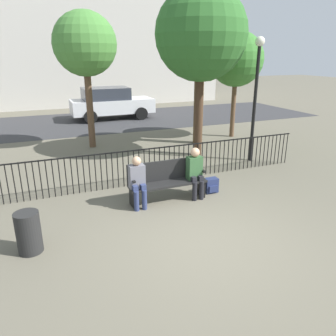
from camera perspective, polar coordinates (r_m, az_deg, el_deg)
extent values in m
plane|color=#605B4C|center=(6.16, 6.73, -12.37)|extent=(80.00, 80.00, 0.00)
cube|color=black|center=(7.47, 0.00, -2.72)|extent=(1.81, 0.45, 0.05)
cube|color=black|center=(7.55, -0.56, -0.38)|extent=(1.81, 0.05, 0.47)
cube|color=black|center=(7.31, -6.16, -5.27)|extent=(0.06, 0.38, 0.40)
cube|color=black|center=(7.89, 5.68, -3.36)|extent=(0.06, 0.38, 0.40)
cube|color=black|center=(7.13, -6.28, -1.98)|extent=(0.06, 0.38, 0.04)
cube|color=black|center=(7.73, 5.79, -0.27)|extent=(0.06, 0.38, 0.04)
cylinder|color=navy|center=(7.11, -5.51, -5.76)|extent=(0.11, 0.11, 0.45)
cylinder|color=navy|center=(7.15, -4.13, -5.54)|extent=(0.11, 0.11, 0.45)
cube|color=navy|center=(7.09, -5.82, -3.42)|extent=(0.11, 0.20, 0.12)
cube|color=navy|center=(7.13, -4.43, -3.22)|extent=(0.11, 0.20, 0.12)
cube|color=slate|center=(7.14, -5.46, -1.44)|extent=(0.34, 0.22, 0.51)
sphere|color=tan|center=(7.01, -5.51, 1.22)|extent=(0.20, 0.20, 0.20)
cylinder|color=black|center=(7.58, 4.65, -4.08)|extent=(0.11, 0.11, 0.45)
cylinder|color=black|center=(7.66, 5.86, -3.87)|extent=(0.11, 0.11, 0.45)
cube|color=black|center=(7.56, 4.36, -1.89)|extent=(0.11, 0.20, 0.12)
cube|color=black|center=(7.64, 5.57, -1.70)|extent=(0.11, 0.20, 0.12)
cube|color=#335B33|center=(7.63, 4.60, 0.05)|extent=(0.34, 0.22, 0.54)
sphere|color=tan|center=(7.50, 4.75, 2.74)|extent=(0.22, 0.22, 0.22)
cube|color=navy|center=(8.09, 7.50, -3.00)|extent=(0.32, 0.20, 0.36)
cube|color=navy|center=(8.02, 7.91, -3.65)|extent=(0.23, 0.04, 0.16)
cylinder|color=black|center=(8.16, -27.15, -2.63)|extent=(0.02, 0.02, 0.95)
cylinder|color=black|center=(8.15, -26.18, -2.51)|extent=(0.02, 0.02, 0.95)
cylinder|color=black|center=(8.13, -25.21, -2.39)|extent=(0.02, 0.02, 0.95)
cylinder|color=black|center=(8.13, -24.23, -2.27)|extent=(0.02, 0.02, 0.95)
cylinder|color=black|center=(8.12, -23.25, -2.15)|extent=(0.02, 0.02, 0.95)
cylinder|color=black|center=(8.11, -22.27, -2.03)|extent=(0.02, 0.02, 0.95)
cylinder|color=black|center=(8.11, -21.29, -1.91)|extent=(0.02, 0.02, 0.95)
cylinder|color=black|center=(8.11, -20.30, -1.78)|extent=(0.02, 0.02, 0.95)
cylinder|color=black|center=(8.11, -19.32, -1.66)|extent=(0.02, 0.02, 0.95)
cylinder|color=black|center=(8.12, -18.34, -1.53)|extent=(0.02, 0.02, 0.95)
cylinder|color=black|center=(8.13, -17.36, -1.41)|extent=(0.02, 0.02, 0.95)
cylinder|color=black|center=(8.14, -16.39, -1.29)|extent=(0.02, 0.02, 0.95)
cylinder|color=black|center=(8.15, -15.41, -1.16)|extent=(0.02, 0.02, 0.95)
cylinder|color=black|center=(8.16, -14.44, -1.04)|extent=(0.02, 0.02, 0.95)
cylinder|color=black|center=(8.18, -13.48, -0.91)|extent=(0.02, 0.02, 0.95)
cylinder|color=black|center=(8.20, -12.52, -0.79)|extent=(0.02, 0.02, 0.95)
cylinder|color=black|center=(8.22, -11.56, -0.67)|extent=(0.02, 0.02, 0.95)
cylinder|color=black|center=(8.25, -10.61, -0.54)|extent=(0.02, 0.02, 0.95)
cylinder|color=black|center=(8.27, -9.66, -0.42)|extent=(0.02, 0.02, 0.95)
cylinder|color=black|center=(8.30, -8.72, -0.30)|extent=(0.02, 0.02, 0.95)
cylinder|color=black|center=(8.33, -7.79, -0.18)|extent=(0.02, 0.02, 0.95)
cylinder|color=black|center=(8.37, -6.86, -0.06)|extent=(0.02, 0.02, 0.95)
cylinder|color=black|center=(8.40, -5.95, 0.06)|extent=(0.02, 0.02, 0.95)
cylinder|color=black|center=(8.44, -5.04, 0.18)|extent=(0.02, 0.02, 0.95)
cylinder|color=black|center=(8.48, -4.13, 0.29)|extent=(0.02, 0.02, 0.95)
cylinder|color=black|center=(8.52, -3.24, 0.41)|extent=(0.02, 0.02, 0.95)
cylinder|color=black|center=(8.56, -2.36, 0.52)|extent=(0.02, 0.02, 0.95)
cylinder|color=black|center=(8.61, -1.48, 0.64)|extent=(0.02, 0.02, 0.95)
cylinder|color=black|center=(8.66, -0.62, 0.75)|extent=(0.02, 0.02, 0.95)
cylinder|color=black|center=(8.71, 0.24, 0.86)|extent=(0.02, 0.02, 0.95)
cylinder|color=black|center=(8.76, 1.09, 0.97)|extent=(0.02, 0.02, 0.95)
cylinder|color=black|center=(8.81, 1.92, 1.08)|extent=(0.02, 0.02, 0.95)
cylinder|color=black|center=(8.87, 2.75, 1.18)|extent=(0.02, 0.02, 0.95)
cylinder|color=black|center=(8.93, 3.56, 1.29)|extent=(0.02, 0.02, 0.95)
cylinder|color=black|center=(8.99, 4.37, 1.39)|extent=(0.02, 0.02, 0.95)
cylinder|color=black|center=(9.05, 5.16, 1.49)|extent=(0.02, 0.02, 0.95)
cylinder|color=black|center=(9.11, 5.94, 1.59)|extent=(0.02, 0.02, 0.95)
cylinder|color=black|center=(9.18, 6.72, 1.69)|extent=(0.02, 0.02, 0.95)
cylinder|color=black|center=(9.24, 7.48, 1.78)|extent=(0.02, 0.02, 0.95)
cylinder|color=black|center=(9.31, 8.23, 1.88)|extent=(0.02, 0.02, 0.95)
cylinder|color=black|center=(9.38, 8.97, 1.97)|extent=(0.02, 0.02, 0.95)
cylinder|color=black|center=(9.45, 9.70, 2.06)|extent=(0.02, 0.02, 0.95)
cylinder|color=black|center=(9.52, 10.41, 2.15)|extent=(0.02, 0.02, 0.95)
cylinder|color=black|center=(9.60, 11.12, 2.24)|extent=(0.02, 0.02, 0.95)
cylinder|color=black|center=(9.67, 11.82, 2.32)|extent=(0.02, 0.02, 0.95)
cylinder|color=black|center=(9.75, 12.50, 2.41)|extent=(0.02, 0.02, 0.95)
cylinder|color=black|center=(9.83, 13.18, 2.49)|extent=(0.02, 0.02, 0.95)
cylinder|color=black|center=(9.91, 13.84, 2.57)|extent=(0.02, 0.02, 0.95)
cylinder|color=black|center=(9.99, 14.50, 2.65)|extent=(0.02, 0.02, 0.95)
cylinder|color=black|center=(10.07, 15.14, 2.73)|extent=(0.02, 0.02, 0.95)
cylinder|color=black|center=(10.16, 15.77, 2.80)|extent=(0.02, 0.02, 0.95)
cylinder|color=black|center=(10.24, 16.39, 2.88)|extent=(0.02, 0.02, 0.95)
cylinder|color=black|center=(10.33, 17.00, 2.95)|extent=(0.02, 0.02, 0.95)
cylinder|color=black|center=(10.41, 17.61, 3.02)|extent=(0.02, 0.02, 0.95)
cylinder|color=black|center=(10.50, 18.20, 3.09)|extent=(0.02, 0.02, 0.95)
cylinder|color=black|center=(10.59, 18.78, 3.16)|extent=(0.02, 0.02, 0.95)
cylinder|color=black|center=(10.68, 19.35, 3.22)|extent=(0.02, 0.02, 0.95)
cylinder|color=black|center=(10.77, 19.91, 3.29)|extent=(0.02, 0.02, 0.95)
cube|color=black|center=(8.39, -3.17, 3.37)|extent=(9.00, 0.03, 0.03)
cylinder|color=#4C3823|center=(12.36, 5.34, 10.94)|extent=(0.35, 0.35, 2.92)
sphere|color=#2D6628|center=(12.24, 5.64, 20.12)|extent=(1.87, 1.87, 1.87)
cylinder|color=brown|center=(12.10, -13.47, 10.43)|extent=(0.23, 0.23, 2.96)
sphere|color=#478438|center=(11.98, -14.28, 20.23)|extent=(2.13, 2.13, 2.13)
cylinder|color=brown|center=(13.66, 11.30, 10.48)|extent=(0.18, 0.18, 2.47)
sphere|color=#38752D|center=(13.52, 11.82, 18.08)|extent=(2.09, 2.09, 2.09)
cylinder|color=#422D1E|center=(10.79, 5.38, 10.01)|extent=(0.25, 0.25, 3.02)
sphere|color=#2D6628|center=(10.67, 5.79, 22.20)|extent=(2.81, 2.81, 2.81)
cylinder|color=black|center=(10.46, 14.82, 10.46)|extent=(0.10, 0.10, 3.48)
sphere|color=silver|center=(10.36, 15.73, 20.46)|extent=(0.28, 0.28, 0.28)
cube|color=#333335|center=(17.07, -13.15, 7.83)|extent=(24.00, 6.00, 0.01)
cube|color=silver|center=(17.66, -9.67, 10.62)|extent=(4.20, 1.70, 0.70)
cube|color=#2D333D|center=(17.51, -10.81, 12.63)|extent=(2.31, 1.56, 0.60)
cylinder|color=black|center=(17.22, -4.66, 9.43)|extent=(0.64, 0.20, 0.64)
cylinder|color=black|center=(18.86, -6.31, 10.22)|extent=(0.64, 0.20, 0.64)
cylinder|color=black|center=(16.63, -13.32, 8.63)|extent=(0.64, 0.20, 0.64)
cylinder|color=black|center=(18.33, -14.25, 9.50)|extent=(0.64, 0.20, 0.64)
cylinder|color=black|center=(6.10, -23.12, -10.28)|extent=(0.41, 0.41, 0.73)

